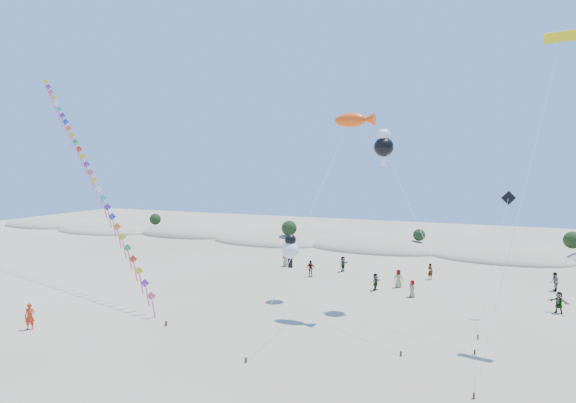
% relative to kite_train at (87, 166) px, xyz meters
% --- Properties ---
extents(ground, '(160.00, 160.00, 0.00)m').
position_rel_kite_train_xyz_m(ground, '(21.80, -15.63, -11.47)').
color(ground, gray).
rests_on(ground, ground).
extents(dune_ridge, '(145.30, 11.49, 5.57)m').
position_rel_kite_train_xyz_m(dune_ridge, '(22.85, 29.51, -11.35)').
color(dune_ridge, gray).
rests_on(dune_ridge, ground).
extents(kite_train, '(29.25, 15.38, 22.49)m').
position_rel_kite_train_xyz_m(kite_train, '(0.00, 0.00, 0.00)').
color(kite_train, '#3F2D1E').
rests_on(kite_train, ground).
extents(fish_kite, '(4.83, 12.18, 15.49)m').
position_rel_kite_train_xyz_m(fish_kite, '(26.80, 0.06, 3.45)').
color(fish_kite, '#3F2D1E').
rests_on(fish_kite, ground).
extents(cartoon_kite_low, '(11.62, 9.37, 5.71)m').
position_rel_kite_train_xyz_m(cartoon_kite_low, '(20.92, 1.58, -6.96)').
color(cartoon_kite_low, '#3F2D1E').
rests_on(cartoon_kite_low, ground).
extents(cartoon_kite_high, '(8.41, 8.60, 14.42)m').
position_rel_kite_train_xyz_m(cartoon_kite_high, '(28.50, 2.76, 1.68)').
color(cartoon_kite_high, '#3F2D1E').
rests_on(cartoon_kite_high, ground).
extents(parafoil_kite, '(5.34, 11.06, 19.97)m').
position_rel_kite_train_xyz_m(parafoil_kite, '(40.15, -0.71, 7.57)').
color(parafoil_kite, '#3F2D1E').
rests_on(parafoil_kite, ground).
extents(dark_kite, '(2.35, 6.80, 9.59)m').
position_rel_kite_train_xyz_m(dark_kite, '(37.32, 2.94, -4.47)').
color(dark_kite, '#3F2D1E').
rests_on(dark_kite, ground).
extents(flyer_foreground, '(0.81, 0.74, 1.86)m').
position_rel_kite_train_xyz_m(flyer_foreground, '(6.92, -12.38, -10.54)').
color(flyer_foreground, red).
rests_on(flyer_foreground, ground).
extents(beachgoers, '(27.86, 9.06, 1.82)m').
position_rel_kite_train_xyz_m(beachgoers, '(28.98, 10.59, -10.62)').
color(beachgoers, slate).
rests_on(beachgoers, ground).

